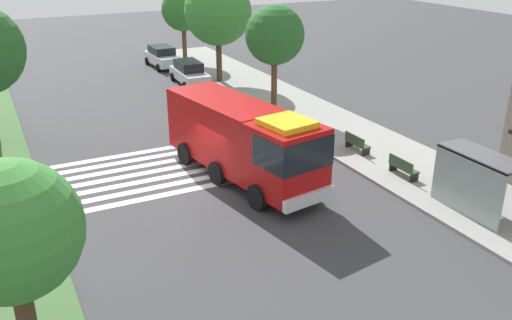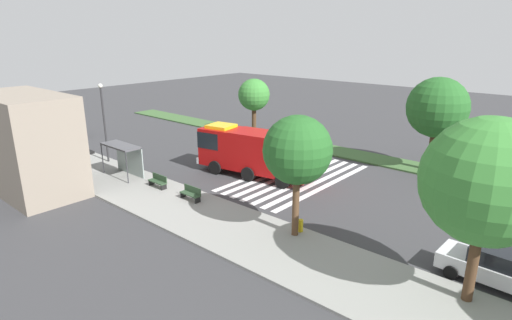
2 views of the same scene
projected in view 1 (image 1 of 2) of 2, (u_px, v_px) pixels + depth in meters
ground_plane at (205, 182)px, 25.26m from camera, size 120.00×120.00×0.00m
sidewalk at (371, 148)px, 29.17m from camera, size 60.00×5.26×0.14m
median_strip at (9, 220)px, 21.76m from camera, size 60.00×3.00×0.14m
crosswalk at (188, 165)px, 27.14m from camera, size 5.85×12.32×0.01m
fire_truck at (246, 139)px, 24.68m from camera, size 9.77×4.10×3.72m
parked_car_west at (163, 56)px, 46.90m from camera, size 4.58×2.21×1.74m
parked_car_mid at (189, 72)px, 41.50m from camera, size 4.78×2.14×1.74m
bus_stop_shelter at (474, 172)px, 21.62m from camera, size 3.50×1.40×2.46m
bench_near_shelter at (403, 167)px, 25.41m from camera, size 1.60×0.50×0.90m
bench_west_of_shelter at (357, 143)px, 28.36m from camera, size 1.60×0.50×0.90m
sidewalk_tree_far_west at (183, 10)px, 46.81m from camera, size 3.63×3.63×6.29m
sidewalk_tree_west at (218, 12)px, 40.21m from camera, size 4.97×4.97×7.68m
sidewalk_tree_center at (275, 35)px, 33.15m from camera, size 3.61×3.61×6.60m
median_tree_west at (10, 233)px, 12.42m from camera, size 3.36×3.36×5.91m
fire_hydrant at (267, 107)px, 34.64m from camera, size 0.28×0.28×0.70m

